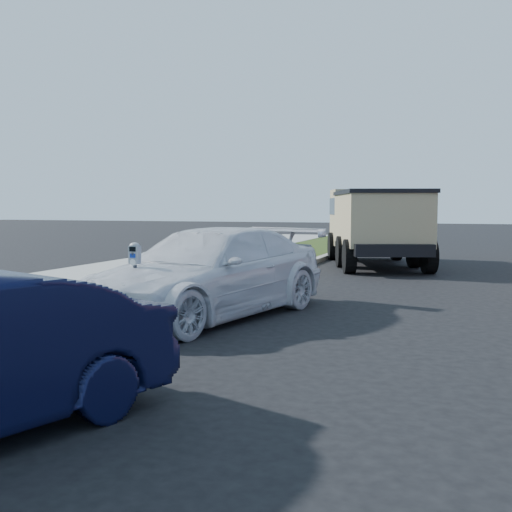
% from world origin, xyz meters
% --- Properties ---
extents(ground, '(120.00, 120.00, 0.00)m').
position_xyz_m(ground, '(0.00, 0.00, 0.00)').
color(ground, black).
rests_on(ground, ground).
extents(streetside, '(6.12, 50.00, 0.15)m').
position_xyz_m(streetside, '(-5.57, 2.00, 0.07)').
color(streetside, gray).
rests_on(streetside, ground).
extents(parking_meter, '(0.17, 0.12, 1.22)m').
position_xyz_m(parking_meter, '(-2.56, -1.13, 1.00)').
color(parking_meter, '#3F4247').
rests_on(parking_meter, ground).
extents(white_wagon, '(3.37, 5.53, 1.50)m').
position_xyz_m(white_wagon, '(-2.03, 0.43, 0.75)').
color(white_wagon, silver).
rests_on(white_wagon, ground).
extents(dump_truck, '(4.10, 6.65, 2.45)m').
position_xyz_m(dump_truck, '(-0.69, 10.41, 1.38)').
color(dump_truck, black).
rests_on(dump_truck, ground).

